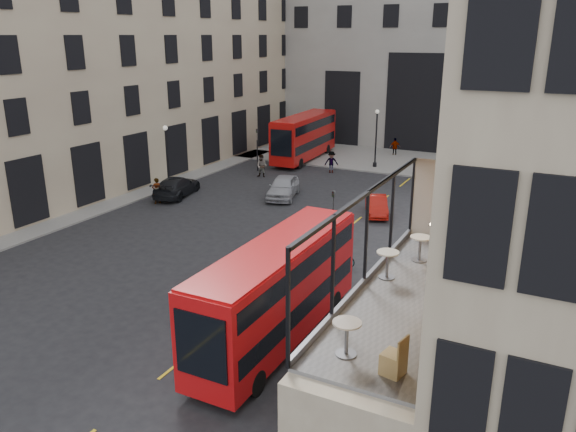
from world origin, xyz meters
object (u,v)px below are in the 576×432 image
at_px(bus_near, 278,287).
at_px(traffic_light_far, 257,144).
at_px(car_a, 283,187).
at_px(traffic_light_near, 333,216).
at_px(cafe_table_near, 347,333).
at_px(cafe_table_mid, 388,261).
at_px(pedestrian_e, 157,191).
at_px(cafe_table_far, 420,245).
at_px(bus_far, 305,135).
at_px(street_lamp_b, 376,142).
at_px(cafe_chair_a, 394,362).
at_px(pedestrian_c, 395,147).
at_px(cafe_chair_b, 452,299).
at_px(pedestrian_a, 262,166).
at_px(pedestrian_b, 331,162).
at_px(bicycle, 340,257).
at_px(street_lamp_a, 168,164).
at_px(car_b, 376,206).
at_px(car_c, 177,186).
at_px(cyclist, 307,257).
at_px(cafe_chair_d, 472,246).
at_px(pedestrian_d, 526,174).
at_px(cafe_chair_c, 457,287).

bearing_deg(bus_near, traffic_light_far, 121.73).
bearing_deg(car_a, traffic_light_near, -65.77).
distance_m(cafe_table_near, cafe_table_mid, 4.67).
distance_m(pedestrian_e, cafe_table_far, 26.33).
bearing_deg(bus_far, street_lamp_b, -2.00).
relative_size(bus_far, cafe_table_mid, 12.82).
xyz_separation_m(car_a, cafe_chair_a, (16.12, -25.57, 4.08)).
bearing_deg(pedestrian_c, cafe_chair_a, 76.22).
relative_size(cafe_table_near, cafe_chair_b, 0.94).
xyz_separation_m(pedestrian_a, pedestrian_b, (4.67, 4.25, -0.02)).
bearing_deg(street_lamp_b, bus_far, 178.00).
distance_m(bicycle, cafe_table_near, 16.99).
distance_m(car_a, pedestrian_e, 9.30).
height_order(street_lamp_a, bus_far, street_lamp_a).
distance_m(car_b, cafe_table_near, 25.88).
distance_m(traffic_light_far, car_b, 15.69).
relative_size(street_lamp_a, cafe_chair_b, 5.83).
xyz_separation_m(cafe_table_mid, cafe_table_far, (0.53, 1.81, -0.01)).
distance_m(street_lamp_b, car_c, 19.06).
bearing_deg(traffic_light_near, cyclist, -100.58).
bearing_deg(traffic_light_near, street_lamp_a, 159.44).
xyz_separation_m(cafe_table_near, cafe_chair_d, (1.45, 7.95, -0.33)).
bearing_deg(pedestrian_d, traffic_light_near, 110.97).
relative_size(street_lamp_a, cafe_chair_d, 6.85).
xyz_separation_m(cafe_table_mid, cafe_chair_d, (1.94, 3.31, -0.33)).
xyz_separation_m(traffic_light_near, pedestrian_a, (-12.52, 14.19, -1.45)).
height_order(car_c, cafe_table_far, cafe_table_far).
bearing_deg(cafe_table_mid, cafe_chair_c, -6.49).
height_order(pedestrian_a, pedestrian_b, pedestrian_a).
bearing_deg(street_lamp_a, cafe_chair_b, -36.73).
bearing_deg(pedestrian_a, cafe_chair_d, -52.75).
xyz_separation_m(cafe_table_mid, cafe_chair_b, (2.20, -1.15, -0.29)).
distance_m(street_lamp_a, car_a, 8.89).
bearing_deg(car_b, car_a, 150.45).
height_order(car_b, pedestrian_d, pedestrian_d).
bearing_deg(cafe_chair_a, cafe_table_far, 99.94).
relative_size(traffic_light_near, pedestrian_c, 2.08).
relative_size(traffic_light_near, car_c, 0.74).
relative_size(traffic_light_near, traffic_light_far, 1.00).
relative_size(car_b, car_c, 0.75).
relative_size(street_lamp_b, cafe_chair_c, 7.03).
bearing_deg(car_b, cyclist, -113.43).
bearing_deg(cafe_table_near, traffic_light_far, 123.31).
bearing_deg(street_lamp_a, pedestrian_a, 66.97).
bearing_deg(street_lamp_b, cafe_chair_d, -65.89).
xyz_separation_m(bus_far, cafe_chair_a, (20.49, -38.40, 2.45)).
distance_m(pedestrian_c, pedestrian_d, 14.20).
bearing_deg(car_a, car_b, -22.64).
xyz_separation_m(bus_near, bicycle, (-0.69, 8.30, -1.86)).
relative_size(car_a, cafe_chair_c, 6.30).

